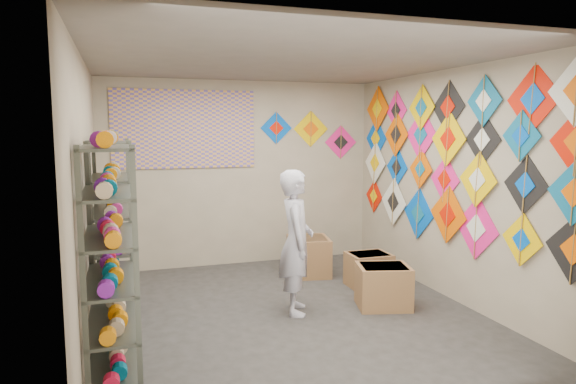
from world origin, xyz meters
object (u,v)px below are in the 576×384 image
object	(u,v)px
carton_a	(383,286)
carton_b	(369,270)
carton_c	(309,256)
shelf_rack_front	(111,261)
shopkeeper	(296,242)
shelf_rack_back	(113,230)

from	to	relation	value
carton_a	carton_b	world-z (taller)	carton_a
carton_a	carton_c	bearing A→B (deg)	118.13
shelf_rack_front	carton_b	size ratio (longest dim) A/B	3.63
shopkeeper	carton_a	distance (m)	1.14
shelf_rack_front	carton_b	xyz separation A→B (m)	(3.07, 1.46, -0.74)
shelf_rack_back	shopkeeper	distance (m)	1.94
shelf_rack_front	shopkeeper	xyz separation A→B (m)	(1.88, 0.87, -0.16)
shelf_rack_back	shopkeeper	xyz separation A→B (m)	(1.88, -0.43, -0.16)
shopkeeper	carton_c	world-z (taller)	shopkeeper
shelf_rack_back	carton_c	xyz separation A→B (m)	(2.52, 0.90, -0.69)
shelf_rack_front	carton_a	world-z (taller)	shelf_rack_front
shopkeeper	carton_a	bearing A→B (deg)	-83.79
shopkeeper	carton_a	xyz separation A→B (m)	(0.99, -0.15, -0.55)
shopkeeper	shelf_rack_front	bearing A→B (deg)	129.90
shelf_rack_back	carton_b	bearing A→B (deg)	2.91
shelf_rack_front	shelf_rack_back	size ratio (longest dim) A/B	1.00
shelf_rack_front	carton_c	bearing A→B (deg)	41.03
carton_b	carton_c	size ratio (longest dim) A/B	0.88
carton_b	carton_a	bearing A→B (deg)	-104.35
shelf_rack_back	carton_c	size ratio (longest dim) A/B	3.20
carton_b	shelf_rack_back	bearing A→B (deg)	-176.60
shopkeeper	carton_b	bearing A→B (deg)	-48.61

